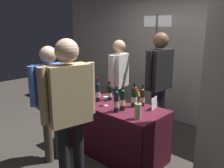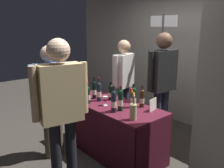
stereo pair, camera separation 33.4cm
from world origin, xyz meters
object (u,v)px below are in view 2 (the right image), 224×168
(featured_wine_bottle, at_px, (111,92))
(vendor_presenter, at_px, (162,78))
(tasting_table, at_px, (112,119))
(taster_foreground_right, at_px, (51,93))
(wine_glass_near_vendor, at_px, (105,99))
(flower_vase, at_px, (133,110))
(booth_signpost, at_px, (161,60))
(display_bottle_0, at_px, (142,98))

(featured_wine_bottle, height_order, vendor_presenter, vendor_presenter)
(tasting_table, distance_m, taster_foreground_right, 0.96)
(wine_glass_near_vendor, bearing_deg, taster_foreground_right, -126.39)
(wine_glass_near_vendor, relative_size, flower_vase, 0.33)
(wine_glass_near_vendor, bearing_deg, flower_vase, -7.83)
(featured_wine_bottle, height_order, booth_signpost, booth_signpost)
(flower_vase, bearing_deg, wine_glass_near_vendor, 172.17)
(display_bottle_0, bearing_deg, booth_signpost, 113.81)
(vendor_presenter, bearing_deg, flower_vase, 22.97)
(taster_foreground_right, bearing_deg, vendor_presenter, -17.87)
(flower_vase, relative_size, booth_signpost, 0.19)
(tasting_table, bearing_deg, taster_foreground_right, -122.57)
(vendor_presenter, relative_size, taster_foreground_right, 1.10)
(tasting_table, bearing_deg, featured_wine_bottle, 144.12)
(wine_glass_near_vendor, distance_m, taster_foreground_right, 0.76)
(flower_vase, bearing_deg, display_bottle_0, 119.50)
(vendor_presenter, height_order, taster_foreground_right, vendor_presenter)
(flower_vase, distance_m, vendor_presenter, 1.06)
(featured_wine_bottle, xyz_separation_m, vendor_presenter, (0.45, 0.67, 0.20))
(vendor_presenter, bearing_deg, wine_glass_near_vendor, -13.94)
(display_bottle_0, xyz_separation_m, wine_glass_near_vendor, (-0.39, -0.34, -0.04))
(tasting_table, distance_m, booth_signpost, 1.42)
(taster_foreground_right, relative_size, booth_signpost, 0.78)
(flower_vase, bearing_deg, vendor_presenter, 108.40)
(featured_wine_bottle, height_order, flower_vase, flower_vase)
(display_bottle_0, bearing_deg, tasting_table, -148.26)
(display_bottle_0, height_order, flower_vase, flower_vase)
(featured_wine_bottle, relative_size, display_bottle_0, 0.94)
(display_bottle_0, distance_m, booth_signpost, 1.13)
(tasting_table, xyz_separation_m, featured_wine_bottle, (-0.16, 0.12, 0.36))
(featured_wine_bottle, bearing_deg, booth_signpost, 84.12)
(flower_vase, distance_m, booth_signpost, 1.60)
(booth_signpost, bearing_deg, wine_glass_near_vendor, -88.27)
(featured_wine_bottle, relative_size, booth_signpost, 0.14)
(display_bottle_0, xyz_separation_m, booth_signpost, (-0.43, 0.96, 0.40))
(tasting_table, relative_size, booth_signpost, 0.78)
(taster_foreground_right, xyz_separation_m, booth_signpost, (0.41, 1.91, 0.33))
(display_bottle_0, distance_m, taster_foreground_right, 1.27)
(vendor_presenter, xyz_separation_m, booth_signpost, (-0.34, 0.41, 0.21))
(featured_wine_bottle, bearing_deg, flower_vase, -22.30)
(display_bottle_0, distance_m, flower_vase, 0.50)
(flower_vase, bearing_deg, taster_foreground_right, -154.24)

